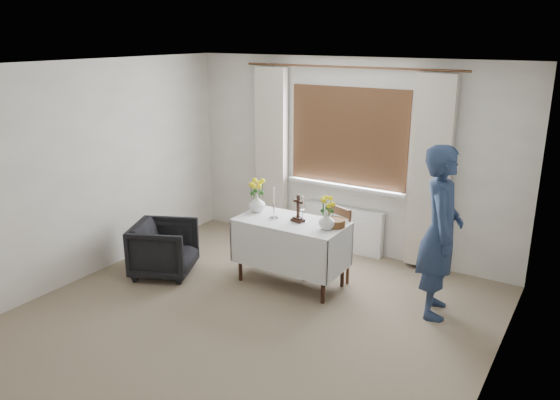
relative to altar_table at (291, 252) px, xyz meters
The scene contains 12 objects.
ground 1.26m from the altar_table, 86.36° to the right, with size 5.00×5.00×0.00m, color #84715B.
altar_table is the anchor object (origin of this frame).
wooden_chair 0.41m from the altar_table, 34.95° to the left, with size 0.42×0.42×0.90m, color #552E1D, non-canonical shape.
armchair 1.53m from the altar_table, 158.25° to the right, with size 0.68×0.70×0.64m, color black.
person 1.69m from the altar_table, ahead, with size 0.64×0.42×1.77m, color navy.
radiator 1.23m from the altar_table, 86.43° to the left, with size 1.10×0.10×0.60m, color white.
wooden_cross 0.54m from the altar_table, 20.20° to the left, with size 0.14×0.10×0.31m, color black, non-canonical shape.
candlestick_left 0.60m from the altar_table, behind, with size 0.10×0.10×0.36m, color silver, non-canonical shape.
candlestick_right 0.55m from the altar_table, 12.85° to the left, with size 0.09×0.09×0.30m, color silver, non-canonical shape.
flower_vase_left 0.71m from the altar_table, behind, with size 0.20×0.20×0.21m, color silver.
flower_vase_right 0.66m from the altar_table, ahead, with size 0.18×0.18×0.19m, color silver.
wicker_basket 0.66m from the altar_table, 10.63° to the left, with size 0.22×0.22×0.08m, color brown.
Camera 1 is at (2.84, -3.77, 2.78)m, focal length 35.00 mm.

